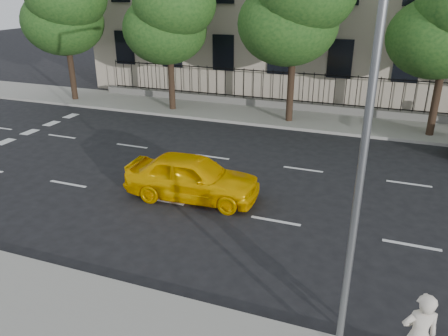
% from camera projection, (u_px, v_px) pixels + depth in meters
% --- Properties ---
extents(ground, '(120.00, 120.00, 0.00)m').
position_uv_depth(ground, '(252.00, 265.00, 11.63)').
color(ground, black).
rests_on(ground, ground).
extents(far_sidewalk, '(60.00, 4.00, 0.15)m').
position_uv_depth(far_sidewalk, '(328.00, 121.00, 23.70)').
color(far_sidewalk, gray).
rests_on(far_sidewalk, ground).
extents(lane_markings, '(49.60, 4.62, 0.01)m').
position_uv_depth(lane_markings, '(291.00, 192.00, 15.73)').
color(lane_markings, silver).
rests_on(lane_markings, ground).
extents(iron_fence, '(30.00, 0.50, 2.20)m').
position_uv_depth(iron_fence, '(333.00, 104.00, 24.95)').
color(iron_fence, slate).
rests_on(iron_fence, far_sidewalk).
extents(street_light, '(0.25, 3.32, 8.05)m').
position_uv_depth(street_light, '(372.00, 97.00, 7.31)').
color(street_light, slate).
rests_on(street_light, near_sidewalk).
extents(tree_a, '(5.71, 5.31, 9.39)m').
position_uv_depth(tree_a, '(65.00, 0.00, 25.99)').
color(tree_a, '#382619').
rests_on(tree_a, far_sidewalk).
extents(tree_b, '(5.53, 5.12, 8.97)m').
position_uv_depth(tree_b, '(170.00, 6.00, 23.83)').
color(tree_b, '#382619').
rests_on(tree_b, far_sidewalk).
extents(yellow_taxi, '(4.76, 2.14, 1.59)m').
position_uv_depth(yellow_taxi, '(192.00, 177.00, 15.02)').
color(yellow_taxi, '#FFBE00').
rests_on(yellow_taxi, ground).
extents(woman_near, '(0.77, 0.62, 1.84)m').
position_uv_depth(woman_near, '(418.00, 336.00, 7.81)').
color(woman_near, beige).
rests_on(woman_near, near_sidewalk).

